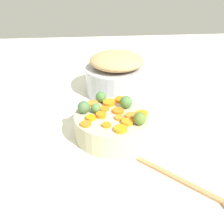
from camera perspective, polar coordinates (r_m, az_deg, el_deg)
The scene contains 24 objects.
tabletop at distance 0.84m, azimuth -1.48°, elevation -5.42°, with size 2.40×2.40×0.02m, color silver.
serving_bowl_carrots at distance 0.80m, azimuth 0.00°, elevation -2.90°, with size 0.23×0.23×0.07m, color #B7B38F.
metal_pot at distance 1.07m, azimuth 1.03°, elevation 7.01°, with size 0.25×0.25×0.11m, color #B3B4C2.
stuffing_mound at distance 1.04m, azimuth 1.08°, elevation 11.19°, with size 0.21×0.21×0.06m, color tan.
carrot_slice_0 at distance 0.86m, azimuth 1.82°, elevation 2.70°, with size 0.04×0.04×0.01m, color orange.
carrot_slice_1 at distance 0.71m, azimuth 1.87°, elevation -3.75°, with size 0.04×0.04×0.01m, color orange.
carrot_slice_2 at distance 0.76m, azimuth 1.60°, elevation -1.27°, with size 0.03×0.03×0.01m, color orange.
carrot_slice_3 at distance 0.84m, azimuth -4.20°, elevation 1.89°, with size 0.04×0.04×0.01m, color orange.
carrot_slice_4 at distance 0.74m, azimuth 3.34°, elevation -2.21°, with size 0.03×0.03×0.01m, color orange.
carrot_slice_5 at distance 0.73m, azimuth -1.00°, elevation -2.84°, with size 0.03×0.03×0.01m, color orange.
carrot_slice_6 at distance 0.77m, azimuth -4.68°, elevation -1.27°, with size 0.03×0.03×0.01m, color orange.
carrot_slice_7 at distance 0.80m, azimuth 1.34°, elevation 0.24°, with size 0.04×0.04×0.01m, color orange.
carrot_slice_8 at distance 0.77m, azimuth -2.39°, elevation -0.68°, with size 0.03×0.03×0.01m, color orange.
carrot_slice_9 at distance 0.77m, azimuth 4.08°, elevation -0.91°, with size 0.03×0.03×0.01m, color orange.
carrot_slice_10 at distance 0.84m, azimuth -0.68°, elevation 2.02°, with size 0.04×0.04×0.01m, color orange.
carrot_slice_11 at distance 0.81m, azimuth -1.54°, elevation 0.70°, with size 0.03×0.03×0.01m, color orange.
carrot_slice_12 at distance 0.79m, azimuth 6.49°, elevation -0.35°, with size 0.04×0.04×0.01m, color orange.
carrot_slice_13 at distance 0.74m, azimuth -5.76°, elevation -2.63°, with size 0.03×0.03×0.01m, color orange.
brussels_sprout_0 at distance 0.81m, azimuth 3.11°, elevation 2.17°, with size 0.04×0.04×0.04m, color #48763B.
brussels_sprout_1 at distance 0.85m, azimuth -2.42°, elevation 3.34°, with size 0.03×0.03×0.03m, color #447637.
brussels_sprout_2 at distance 0.79m, azimuth -6.18°, elevation 1.08°, with size 0.04×0.04×0.04m, color #4A6B40.
brussels_sprout_3 at distance 0.79m, azimuth -3.55°, elevation 0.85°, with size 0.03×0.03×0.03m, color #4D7B40.
brussels_sprout_4 at distance 0.74m, azimuth 6.09°, elevation -1.41°, with size 0.04×0.04×0.04m, color #56722B.
wooden_spoon at distance 0.68m, azimuth 19.42°, elevation -16.11°, with size 0.22×0.22×0.01m.
Camera 1 is at (-0.68, 0.04, 0.50)m, focal length 41.88 mm.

